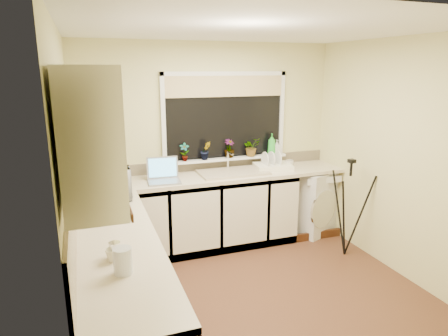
% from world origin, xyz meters
% --- Properties ---
extents(floor, '(3.20, 3.20, 0.00)m').
position_xyz_m(floor, '(0.00, 0.00, 0.00)').
color(floor, brown).
rests_on(floor, ground).
extents(ceiling, '(3.20, 3.20, 0.00)m').
position_xyz_m(ceiling, '(0.00, 0.00, 2.45)').
color(ceiling, white).
rests_on(ceiling, ground).
extents(wall_back, '(3.20, 0.00, 3.20)m').
position_xyz_m(wall_back, '(0.00, 1.50, 1.23)').
color(wall_back, beige).
rests_on(wall_back, ground).
extents(wall_front, '(3.20, 0.00, 3.20)m').
position_xyz_m(wall_front, '(0.00, -1.50, 1.23)').
color(wall_front, beige).
rests_on(wall_front, ground).
extents(wall_left, '(0.00, 3.00, 3.00)m').
position_xyz_m(wall_left, '(-1.60, 0.00, 1.23)').
color(wall_left, beige).
rests_on(wall_left, ground).
extents(wall_right, '(0.00, 3.00, 3.00)m').
position_xyz_m(wall_right, '(1.60, 0.00, 1.23)').
color(wall_right, beige).
rests_on(wall_right, ground).
extents(base_cabinet_back, '(2.55, 0.60, 0.86)m').
position_xyz_m(base_cabinet_back, '(-0.33, 1.20, 0.43)').
color(base_cabinet_back, silver).
rests_on(base_cabinet_back, floor).
extents(base_cabinet_left, '(0.54, 2.40, 0.86)m').
position_xyz_m(base_cabinet_left, '(-1.30, -0.30, 0.43)').
color(base_cabinet_left, silver).
rests_on(base_cabinet_left, floor).
extents(worktop_back, '(3.20, 0.60, 0.04)m').
position_xyz_m(worktop_back, '(0.00, 1.20, 0.88)').
color(worktop_back, beige).
rests_on(worktop_back, base_cabinet_back).
extents(worktop_left, '(0.60, 2.40, 0.04)m').
position_xyz_m(worktop_left, '(-1.30, -0.30, 0.88)').
color(worktop_left, beige).
rests_on(worktop_left, base_cabinet_left).
extents(upper_cabinet, '(0.28, 1.90, 0.70)m').
position_xyz_m(upper_cabinet, '(-1.44, -0.45, 1.80)').
color(upper_cabinet, silver).
rests_on(upper_cabinet, wall_left).
extents(splashback_left, '(0.02, 2.40, 0.45)m').
position_xyz_m(splashback_left, '(-1.59, -0.30, 1.12)').
color(splashback_left, beige).
rests_on(splashback_left, wall_left).
extents(splashback_back, '(3.20, 0.02, 0.14)m').
position_xyz_m(splashback_back, '(0.00, 1.49, 0.97)').
color(splashback_back, beige).
rests_on(splashback_back, wall_back).
extents(window_glass, '(1.50, 0.02, 1.00)m').
position_xyz_m(window_glass, '(0.20, 1.49, 1.55)').
color(window_glass, black).
rests_on(window_glass, wall_back).
extents(window_blind, '(1.50, 0.02, 0.25)m').
position_xyz_m(window_blind, '(0.20, 1.46, 1.92)').
color(window_blind, tan).
rests_on(window_blind, wall_back).
extents(windowsill, '(1.60, 0.14, 0.03)m').
position_xyz_m(windowsill, '(0.20, 1.43, 1.04)').
color(windowsill, white).
rests_on(windowsill, wall_back).
extents(sink, '(0.82, 0.46, 0.03)m').
position_xyz_m(sink, '(0.20, 1.20, 0.91)').
color(sink, tan).
rests_on(sink, worktop_back).
extents(faucet, '(0.03, 0.03, 0.24)m').
position_xyz_m(faucet, '(0.20, 1.38, 1.02)').
color(faucet, silver).
rests_on(faucet, worktop_back).
extents(washing_machine, '(0.77, 0.76, 0.85)m').
position_xyz_m(washing_machine, '(1.32, 1.22, 0.42)').
color(washing_machine, silver).
rests_on(washing_machine, floor).
extents(laptop, '(0.38, 0.34, 0.26)m').
position_xyz_m(laptop, '(-0.66, 1.15, 0.97)').
color(laptop, gray).
rests_on(laptop, worktop_back).
extents(kettle, '(0.14, 0.14, 0.19)m').
position_xyz_m(kettle, '(-1.26, 0.38, 0.99)').
color(kettle, white).
rests_on(kettle, worktop_left).
extents(dish_rack, '(0.49, 0.40, 0.07)m').
position_xyz_m(dish_rack, '(0.75, 1.22, 0.93)').
color(dish_rack, white).
rests_on(dish_rack, worktop_back).
extents(tripod, '(0.74, 0.74, 1.15)m').
position_xyz_m(tripod, '(1.33, 0.44, 0.58)').
color(tripod, black).
rests_on(tripod, floor).
extents(glass_jug, '(0.12, 0.12, 0.17)m').
position_xyz_m(glass_jug, '(-1.31, -0.83, 0.98)').
color(glass_jug, silver).
rests_on(glass_jug, worktop_left).
extents(steel_jar, '(0.08, 0.08, 0.11)m').
position_xyz_m(steel_jar, '(-1.34, -0.59, 0.95)').
color(steel_jar, white).
rests_on(steel_jar, worktop_left).
extents(microwave, '(0.45, 0.62, 0.32)m').
position_xyz_m(microwave, '(-1.29, 0.80, 1.06)').
color(microwave, silver).
rests_on(microwave, worktop_left).
extents(plant_a, '(0.13, 0.11, 0.22)m').
position_xyz_m(plant_a, '(-0.35, 1.40, 1.16)').
color(plant_a, '#999999').
rests_on(plant_a, windowsill).
extents(plant_b, '(0.13, 0.10, 0.23)m').
position_xyz_m(plant_b, '(-0.08, 1.39, 1.16)').
color(plant_b, '#999999').
rests_on(plant_b, windowsill).
extents(plant_c, '(0.16, 0.16, 0.23)m').
position_xyz_m(plant_c, '(0.23, 1.42, 1.16)').
color(plant_c, '#999999').
rests_on(plant_c, windowsill).
extents(plant_d, '(0.24, 0.22, 0.24)m').
position_xyz_m(plant_d, '(0.52, 1.40, 1.17)').
color(plant_d, '#999999').
rests_on(plant_d, windowsill).
extents(soap_bottle_green, '(0.14, 0.14, 0.27)m').
position_xyz_m(soap_bottle_green, '(0.81, 1.40, 1.19)').
color(soap_bottle_green, green).
rests_on(soap_bottle_green, windowsill).
extents(soap_bottle_clear, '(0.09, 0.09, 0.18)m').
position_xyz_m(soap_bottle_clear, '(0.89, 1.41, 1.14)').
color(soap_bottle_clear, '#999999').
rests_on(soap_bottle_clear, windowsill).
extents(cup_back, '(0.14, 0.14, 0.09)m').
position_xyz_m(cup_back, '(1.00, 1.25, 0.95)').
color(cup_back, beige).
rests_on(cup_back, worktop_back).
extents(cup_left, '(0.09, 0.09, 0.09)m').
position_xyz_m(cup_left, '(-1.35, -0.64, 0.94)').
color(cup_left, '#EDE6C3').
rests_on(cup_left, worktop_left).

